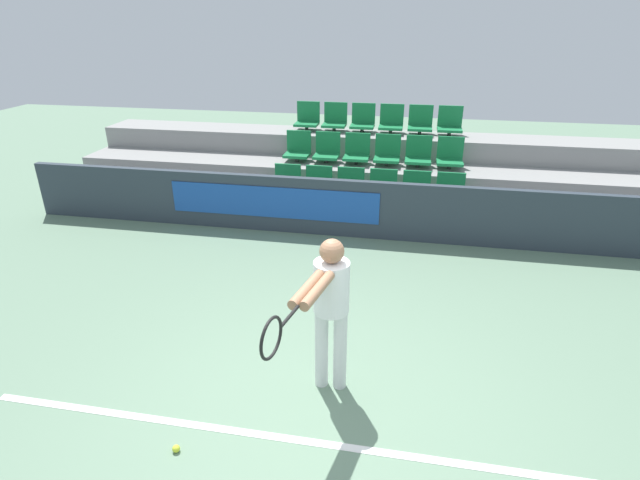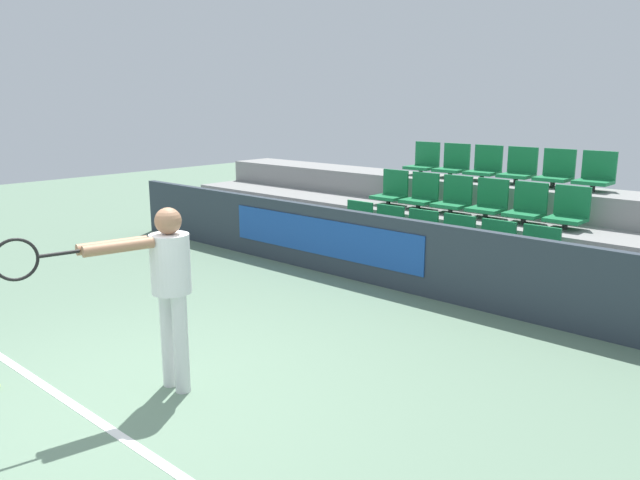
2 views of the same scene
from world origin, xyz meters
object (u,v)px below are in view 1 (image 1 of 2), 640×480
at_px(stadium_chair_1, 318,186).
at_px(stadium_chair_6, 298,149).
at_px(stadium_chair_13, 335,120).
at_px(tennis_player, 329,302).
at_px(stadium_chair_5, 450,193).
at_px(stadium_chair_10, 418,155).
at_px(stadium_chair_0, 287,184).
at_px(stadium_chair_12, 307,119).
at_px(stadium_chair_8, 357,152).
at_px(stadium_chair_14, 363,121).
at_px(stadium_chair_4, 416,191).
at_px(stadium_chair_16, 420,123).
at_px(stadium_chair_15, 391,122).
at_px(stadium_chair_3, 383,189).
at_px(stadium_chair_11, 450,156).
at_px(stadium_chair_9, 387,153).
at_px(stadium_chair_17, 450,124).
at_px(stadium_chair_7, 327,150).
at_px(stadium_chair_2, 350,188).
at_px(tennis_ball, 176,449).

relative_size(stadium_chair_1, stadium_chair_6, 1.00).
distance_m(stadium_chair_13, tennis_player, 6.38).
xyz_separation_m(stadium_chair_5, stadium_chair_10, (-0.57, 0.92, 0.40)).
xyz_separation_m(stadium_chair_0, stadium_chair_12, (0.00, 1.85, 0.81)).
bearing_deg(stadium_chair_8, stadium_chair_1, -121.78).
height_order(stadium_chair_8, stadium_chair_14, stadium_chair_14).
height_order(stadium_chair_4, tennis_player, tennis_player).
bearing_deg(stadium_chair_16, stadium_chair_15, 180.00).
bearing_deg(stadium_chair_3, tennis_player, -92.56).
bearing_deg(stadium_chair_11, stadium_chair_1, -158.02).
bearing_deg(stadium_chair_9, stadium_chair_17, 38.91).
xyz_separation_m(stadium_chair_0, stadium_chair_5, (2.86, 0.00, 0.00)).
bearing_deg(stadium_chair_15, stadium_chair_17, 0.00).
xyz_separation_m(stadium_chair_7, stadium_chair_16, (1.72, 0.92, 0.40)).
height_order(stadium_chair_1, stadium_chair_2, same).
bearing_deg(stadium_chair_8, stadium_chair_3, -58.22).
bearing_deg(stadium_chair_7, stadium_chair_1, -90.00).
bearing_deg(stadium_chair_7, stadium_chair_4, -28.28).
xyz_separation_m(stadium_chair_14, stadium_chair_17, (1.72, 0.00, 0.00)).
relative_size(stadium_chair_0, stadium_chair_9, 1.00).
bearing_deg(stadium_chair_7, stadium_chair_11, 0.00).
relative_size(stadium_chair_10, stadium_chair_15, 1.00).
relative_size(stadium_chair_8, stadium_chair_10, 1.00).
height_order(stadium_chair_9, stadium_chair_12, stadium_chair_12).
bearing_deg(stadium_chair_13, stadium_chair_10, -28.28).
distance_m(stadium_chair_6, stadium_chair_16, 2.50).
relative_size(stadium_chair_2, stadium_chair_3, 1.00).
bearing_deg(stadium_chair_12, stadium_chair_8, -38.91).
bearing_deg(tennis_player, stadium_chair_3, 99.26).
relative_size(stadium_chair_1, stadium_chair_7, 1.00).
relative_size(stadium_chair_3, stadium_chair_14, 1.00).
distance_m(stadium_chair_14, stadium_chair_16, 1.14).
xyz_separation_m(stadium_chair_17, tennis_player, (-1.34, -6.30, -0.43)).
height_order(stadium_chair_16, tennis_ball, stadium_chair_16).
distance_m(stadium_chair_0, stadium_chair_3, 1.72).
height_order(stadium_chair_4, stadium_chair_11, stadium_chair_11).
height_order(stadium_chair_2, stadium_chair_16, stadium_chair_16).
bearing_deg(stadium_chair_5, stadium_chair_2, 180.00).
xyz_separation_m(stadium_chair_3, tennis_player, (-0.20, -4.45, 0.38)).
distance_m(stadium_chair_2, stadium_chair_14, 2.02).
bearing_deg(stadium_chair_11, stadium_chair_3, -141.09).
bearing_deg(stadium_chair_8, stadium_chair_4, -38.91).
xyz_separation_m(stadium_chair_10, tennis_ball, (-1.92, -6.38, -1.00)).
bearing_deg(stadium_chair_12, tennis_player, -76.44).
xyz_separation_m(stadium_chair_11, stadium_chair_17, (0.00, 0.92, 0.40)).
relative_size(stadium_chair_0, stadium_chair_8, 1.00).
bearing_deg(stadium_chair_15, stadium_chair_5, -58.22).
bearing_deg(stadium_chair_2, stadium_chair_15, 72.79).
relative_size(stadium_chair_4, stadium_chair_12, 1.00).
relative_size(stadium_chair_1, stadium_chair_14, 1.00).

